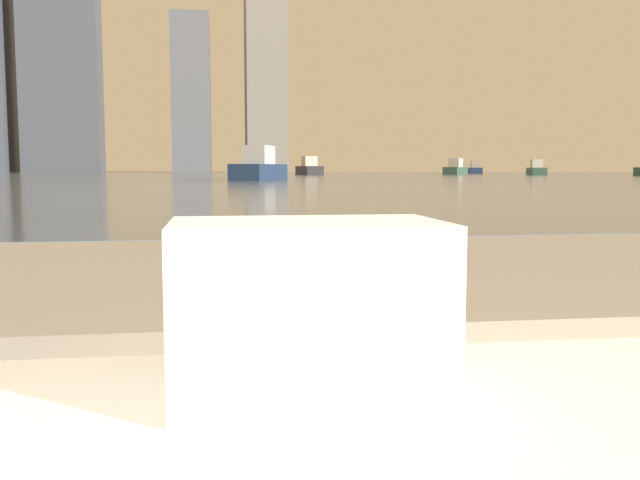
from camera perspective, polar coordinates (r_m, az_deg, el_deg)
The scene contains 10 objects.
towel_stack at distance 0.66m, azimuth -1.06°, elevation -5.43°, with size 0.25×0.16×0.16m.
harbor_water at distance 61.89m, azimuth -7.95°, elevation 5.09°, with size 180.00×110.00×0.01m.
harbor_boat_0 at distance 90.48m, azimuth 12.31°, elevation 5.56°, with size 2.52×4.43×1.57m.
harbor_boat_1 at distance 40.03m, azimuth -4.89°, elevation 5.75°, with size 3.58×5.42×1.92m.
harbor_boat_2 at distance 78.21m, azimuth 10.79°, elevation 5.62°, with size 3.84×4.65×1.71m.
harbor_boat_3 at distance 75.38m, azimuth 16.93°, elevation 5.42°, with size 2.48×4.35×1.55m.
harbor_boat_4 at distance 72.84m, azimuth -0.87°, elevation 5.76°, with size 2.31×5.17×1.87m.
skyline_tower_1 at distance 121.27m, azimuth -20.02°, elevation 12.87°, with size 11.80×6.18×32.79m.
skyline_tower_2 at distance 118.51m, azimuth -10.23°, elevation 11.30°, with size 6.00×11.14×24.58m.
skyline_tower_3 at distance 119.14m, azimuth -4.35°, elevation 13.06°, with size 6.60×9.51×31.68m.
Camera 1 is at (-0.41, 0.11, 0.69)m, focal length 40.00 mm.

